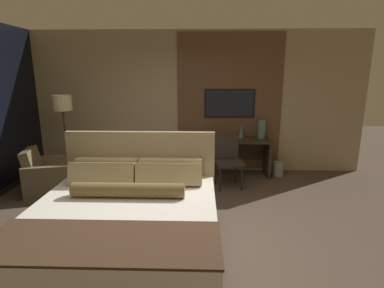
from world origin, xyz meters
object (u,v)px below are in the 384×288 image
object	(u,v)px
vase_tall	(262,129)
vase_short	(241,132)
desk	(229,151)
armchair_by_window	(50,177)
desk_chair	(227,156)
floor_lamp	(63,110)
waste_bin	(278,169)
bed	(126,223)
tv	(230,103)

from	to	relation	value
vase_tall	vase_short	world-z (taller)	vase_tall
desk	vase_short	world-z (taller)	vase_short
desk	armchair_by_window	world-z (taller)	armchair_by_window
desk_chair	floor_lamp	xyz separation A→B (m)	(-2.99, 0.21, 0.79)
vase_short	waste_bin	xyz separation A→B (m)	(0.72, -0.16, -0.71)
bed	tv	world-z (taller)	tv
waste_bin	vase_short	bearing A→B (deg)	167.41
bed	desk_chair	size ratio (longest dim) A/B	2.34
tv	waste_bin	bearing A→B (deg)	-17.01
vase_short	floor_lamp	bearing A→B (deg)	-171.53
tv	vase_short	xyz separation A→B (m)	(0.24, -0.13, -0.54)
floor_lamp	vase_short	world-z (taller)	floor_lamp
desk_chair	armchair_by_window	world-z (taller)	desk_chair
desk	vase_short	bearing A→B (deg)	23.72
bed	waste_bin	distance (m)	3.56
desk	waste_bin	distance (m)	1.02
desk	tv	distance (m)	0.94
armchair_by_window	vase_short	distance (m)	3.59
armchair_by_window	floor_lamp	size ratio (longest dim) A/B	0.58
bed	desk	bearing A→B (deg)	62.97
tv	desk	bearing A→B (deg)	-90.00
vase_short	waste_bin	size ratio (longest dim) A/B	0.89
desk_chair	tv	bearing A→B (deg)	73.60
vase_tall	armchair_by_window	bearing A→B (deg)	-164.30
armchair_by_window	floor_lamp	world-z (taller)	floor_lamp
desk	vase_tall	world-z (taller)	vase_tall
vase_tall	waste_bin	size ratio (longest dim) A/B	1.30
armchair_by_window	waste_bin	size ratio (longest dim) A/B	3.34
floor_lamp	vase_tall	distance (m)	3.76
floor_lamp	vase_short	distance (m)	3.38
bed	vase_short	distance (m)	3.30
armchair_by_window	vase_short	xyz separation A→B (m)	(3.37, 1.09, 0.59)
desk	tv	bearing A→B (deg)	90.00
bed	vase_tall	world-z (taller)	bed
bed	desk_chair	distance (m)	2.50
waste_bin	bed	bearing A→B (deg)	-131.37
desk_chair	waste_bin	distance (m)	1.25
armchair_by_window	waste_bin	distance (m)	4.20
bed	armchair_by_window	xyz separation A→B (m)	(-1.74, 1.74, -0.10)
armchair_by_window	desk_chair	bearing A→B (deg)	-97.47
vase_tall	vase_short	distance (m)	0.40
vase_tall	waste_bin	xyz separation A→B (m)	(0.33, -0.13, -0.77)
desk_chair	armchair_by_window	size ratio (longest dim) A/B	0.97
desk_chair	vase_tall	size ratio (longest dim) A/B	2.49
bed	vase_tall	size ratio (longest dim) A/B	5.82
desk	floor_lamp	size ratio (longest dim) A/B	0.97
desk	floor_lamp	xyz separation A→B (m)	(-3.08, -0.39, 0.85)
vase_short	armchair_by_window	bearing A→B (deg)	-162.12
tv	waste_bin	world-z (taller)	tv
vase_short	waste_bin	distance (m)	1.03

